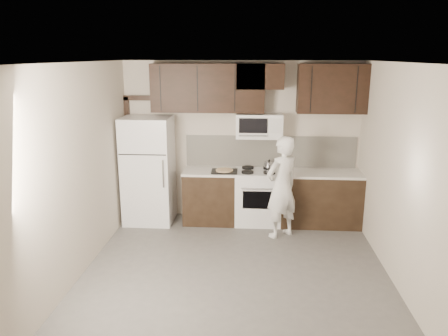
# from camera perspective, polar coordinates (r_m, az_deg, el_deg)

# --- Properties ---
(floor) EXTENTS (4.50, 4.50, 0.00)m
(floor) POSITION_cam_1_polar(r_m,az_deg,el_deg) (5.83, 1.41, -14.00)
(floor) COLOR #565351
(floor) RESTS_ON ground
(back_wall) EXTENTS (4.00, 0.00, 4.00)m
(back_wall) POSITION_cam_1_polar(r_m,az_deg,el_deg) (7.50, 2.28, 3.52)
(back_wall) COLOR beige
(back_wall) RESTS_ON ground
(ceiling) EXTENTS (4.50, 4.50, 0.00)m
(ceiling) POSITION_cam_1_polar(r_m,az_deg,el_deg) (5.12, 1.61, 13.61)
(ceiling) COLOR white
(ceiling) RESTS_ON back_wall
(counter_run) EXTENTS (2.95, 0.64, 0.91)m
(counter_run) POSITION_cam_1_polar(r_m,az_deg,el_deg) (7.44, 6.79, -3.80)
(counter_run) COLOR black
(counter_run) RESTS_ON floor
(stove) EXTENTS (0.76, 0.66, 0.94)m
(stove) POSITION_cam_1_polar(r_m,az_deg,el_deg) (7.42, 4.45, -3.73)
(stove) COLOR white
(stove) RESTS_ON floor
(backsplash) EXTENTS (2.90, 0.02, 0.54)m
(backsplash) POSITION_cam_1_polar(r_m,az_deg,el_deg) (7.53, 6.07, 2.17)
(backsplash) COLOR beige
(backsplash) RESTS_ON counter_run
(upper_cabinets) EXTENTS (3.48, 0.35, 0.78)m
(upper_cabinets) POSITION_cam_1_polar(r_m,az_deg,el_deg) (7.21, 3.99, 10.52)
(upper_cabinets) COLOR black
(upper_cabinets) RESTS_ON back_wall
(microwave) EXTENTS (0.76, 0.42, 0.40)m
(microwave) POSITION_cam_1_polar(r_m,az_deg,el_deg) (7.26, 4.63, 5.52)
(microwave) COLOR white
(microwave) RESTS_ON upper_cabinets
(refrigerator) EXTENTS (0.80, 0.76, 1.80)m
(refrigerator) POSITION_cam_1_polar(r_m,az_deg,el_deg) (7.46, -9.82, -0.29)
(refrigerator) COLOR white
(refrigerator) RESTS_ON floor
(door_trim) EXTENTS (0.50, 0.08, 2.12)m
(door_trim) POSITION_cam_1_polar(r_m,az_deg,el_deg) (7.78, -12.03, 2.85)
(door_trim) COLOR black
(door_trim) RESTS_ON floor
(saucepan) EXTENTS (0.29, 0.17, 0.16)m
(saucepan) POSITION_cam_1_polar(r_m,az_deg,el_deg) (7.43, 5.93, 0.39)
(saucepan) COLOR silver
(saucepan) RESTS_ON stove
(baking_tray) EXTENTS (0.43, 0.33, 0.02)m
(baking_tray) POSITION_cam_1_polar(r_m,az_deg,el_deg) (7.20, 0.05, -0.44)
(baking_tray) COLOR black
(baking_tray) RESTS_ON counter_run
(pizza) EXTENTS (0.29, 0.29, 0.02)m
(pizza) POSITION_cam_1_polar(r_m,az_deg,el_deg) (7.19, 0.05, -0.28)
(pizza) COLOR beige
(pizza) RESTS_ON baking_tray
(person) EXTENTS (0.70, 0.67, 1.61)m
(person) POSITION_cam_1_polar(r_m,az_deg,el_deg) (6.80, 7.55, -2.51)
(person) COLOR white
(person) RESTS_ON floor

